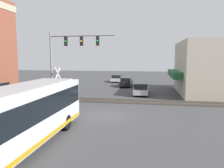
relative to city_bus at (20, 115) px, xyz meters
The scene contains 10 objects.
ground_plane 8.13m from the city_bus, 20.68° to the right, with size 120.00×120.00×0.00m, color #424244.
shop_building 25.27m from the city_bus, 36.20° to the right, with size 11.93×10.44×6.85m.
city_bus is the anchor object (origin of this frame).
traffic_signal_gantry 12.14m from the city_bus, ahead, with size 0.42×6.76×7.34m.
crossing_signal 12.02m from the city_bus, 14.83° to the left, with size 1.41×1.18×3.81m.
rail_track_near 13.82m from the city_bus, 11.79° to the right, with size 2.60×60.00×0.15m.
parked_car_silver 18.92m from the city_bus, 16.61° to the right, with size 4.63×1.82×1.54m.
parked_car_black 26.09m from the city_bus, ahead, with size 4.78×1.82×1.53m.
parked_car_white 32.56m from the city_bus, ahead, with size 4.66×1.82×1.44m.
pedestrian_at_crossing 11.95m from the city_bus, 10.34° to the left, with size 0.34×0.34×1.86m.
Camera 1 is at (-17.32, -3.72, 4.73)m, focal length 35.00 mm.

